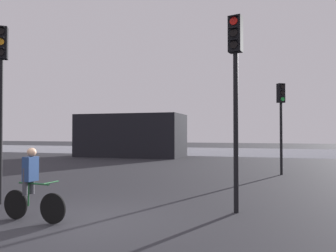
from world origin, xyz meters
name	(u,v)px	position (x,y,z in m)	size (l,w,h in m)	color
ground_plane	(79,223)	(0.00, 0.00, 0.00)	(120.00, 120.00, 0.00)	#28282D
water_strip	(229,151)	(0.00, 28.99, 0.00)	(80.00, 16.00, 0.01)	slate
distant_building	(131,135)	(-6.96, 18.99, 1.75)	(8.67, 4.00, 3.50)	black
traffic_light_near_right	(236,76)	(3.17, 1.91, 3.34)	(0.37, 0.38, 4.84)	black
traffic_light_near_left	(1,81)	(-3.12, 1.02, 3.38)	(0.40, 0.42, 4.89)	black
traffic_light_far_right	(281,111)	(4.55, 9.93, 2.98)	(0.40, 0.42, 4.27)	black
cyclist	(32,184)	(-1.08, -0.18, 0.82)	(1.71, 0.46, 1.62)	black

